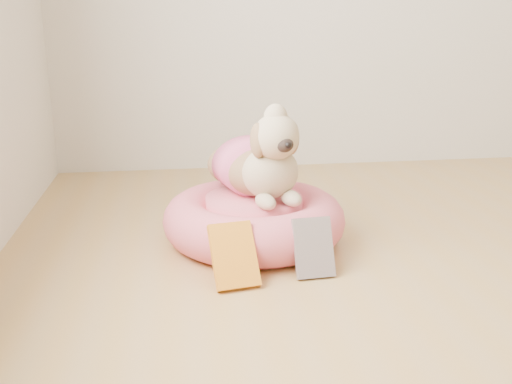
{
  "coord_description": "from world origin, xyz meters",
  "views": [
    {
      "loc": [
        -1.36,
        -0.92,
        0.8
      ],
      "look_at": [
        -1.07,
        1.04,
        0.21
      ],
      "focal_mm": 40.0,
      "sensor_mm": 36.0,
      "label": 1
    }
  ],
  "objects": [
    {
      "name": "dog",
      "position": [
        -1.05,
        1.11,
        0.36
      ],
      "size": [
        0.46,
        0.57,
        0.36
      ],
      "primitive_type": null,
      "rotation": [
        0.0,
        0.0,
        0.27
      ],
      "color": "brown",
      "rests_on": "pet_bed"
    },
    {
      "name": "book_white",
      "position": [
        -0.92,
        0.76,
        0.09
      ],
      "size": [
        0.13,
        0.11,
        0.19
      ],
      "primitive_type": "cube",
      "rotation": [
        -0.42,
        0.0,
        0.07
      ],
      "color": "silver",
      "rests_on": "floor"
    },
    {
      "name": "book_yellow",
      "position": [
        -1.19,
        0.74,
        0.09
      ],
      "size": [
        0.16,
        0.17,
        0.19
      ],
      "primitive_type": "cube",
      "rotation": [
        -0.63,
        0.0,
        0.16
      ],
      "color": "yellow",
      "rests_on": "floor"
    },
    {
      "name": "pet_bed",
      "position": [
        -1.07,
        1.09,
        0.08
      ],
      "size": [
        0.68,
        0.68,
        0.18
      ],
      "color": "#E2586B",
      "rests_on": "floor"
    }
  ]
}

